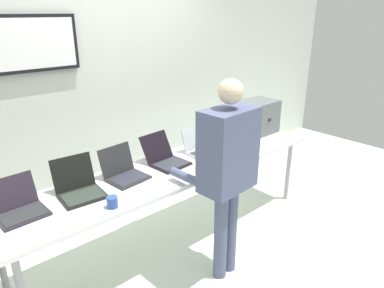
{
  "coord_description": "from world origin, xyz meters",
  "views": [
    {
      "loc": [
        -1.83,
        -2.27,
        2.09
      ],
      "look_at": [
        0.23,
        0.03,
        0.92
      ],
      "focal_mm": 33.13,
      "sensor_mm": 36.0,
      "label": 1
    }
  ],
  "objects_px": {
    "laptop_station_1": "(79,187)",
    "person": "(227,164)",
    "equipment_box": "(257,117)",
    "laptop_station_4": "(203,147)",
    "workbench": "(176,171)",
    "laptop_station_3": "(165,157)",
    "laptop_station_5": "(231,137)",
    "coffee_mug": "(112,202)",
    "laptop_station_0": "(19,206)",
    "laptop_station_2": "(124,171)"
  },
  "relations": [
    {
      "from": "laptop_station_1",
      "to": "person",
      "type": "xyz_separation_m",
      "value": [
        0.88,
        -0.71,
        0.16
      ]
    },
    {
      "from": "equipment_box",
      "to": "laptop_station_4",
      "type": "xyz_separation_m",
      "value": [
        -0.89,
        -0.03,
        -0.13
      ]
    },
    {
      "from": "workbench",
      "to": "laptop_station_3",
      "type": "xyz_separation_m",
      "value": [
        -0.03,
        0.12,
        0.11
      ]
    },
    {
      "from": "laptop_station_5",
      "to": "person",
      "type": "distance_m",
      "value": 1.13
    },
    {
      "from": "equipment_box",
      "to": "laptop_station_5",
      "type": "relative_size",
      "value": 1.07
    },
    {
      "from": "laptop_station_1",
      "to": "coffee_mug",
      "type": "relative_size",
      "value": 4.51
    },
    {
      "from": "workbench",
      "to": "person",
      "type": "height_order",
      "value": "person"
    },
    {
      "from": "laptop_station_4",
      "to": "laptop_station_5",
      "type": "bearing_deg",
      "value": 2.24
    },
    {
      "from": "laptop_station_3",
      "to": "laptop_station_4",
      "type": "bearing_deg",
      "value": -3.79
    },
    {
      "from": "laptop_station_1",
      "to": "coffee_mug",
      "type": "distance_m",
      "value": 0.35
    },
    {
      "from": "laptop_station_0",
      "to": "laptop_station_5",
      "type": "relative_size",
      "value": 0.82
    },
    {
      "from": "workbench",
      "to": "laptop_station_0",
      "type": "distance_m",
      "value": 1.31
    },
    {
      "from": "laptop_station_1",
      "to": "laptop_station_5",
      "type": "relative_size",
      "value": 0.94
    },
    {
      "from": "laptop_station_1",
      "to": "laptop_station_4",
      "type": "height_order",
      "value": "laptop_station_1"
    },
    {
      "from": "workbench",
      "to": "laptop_station_2",
      "type": "relative_size",
      "value": 9.04
    },
    {
      "from": "laptop_station_2",
      "to": "laptop_station_3",
      "type": "height_order",
      "value": "laptop_station_2"
    },
    {
      "from": "equipment_box",
      "to": "coffee_mug",
      "type": "xyz_separation_m",
      "value": [
        -2.09,
        -0.37,
        -0.14
      ]
    },
    {
      "from": "laptop_station_0",
      "to": "coffee_mug",
      "type": "bearing_deg",
      "value": -34.23
    },
    {
      "from": "laptop_station_3",
      "to": "laptop_station_4",
      "type": "relative_size",
      "value": 1.17
    },
    {
      "from": "laptop_station_4",
      "to": "laptop_station_3",
      "type": "bearing_deg",
      "value": 176.21
    },
    {
      "from": "laptop_station_0",
      "to": "laptop_station_1",
      "type": "bearing_deg",
      "value": -2.05
    },
    {
      "from": "workbench",
      "to": "person",
      "type": "bearing_deg",
      "value": -89.7
    },
    {
      "from": "laptop_station_4",
      "to": "laptop_station_5",
      "type": "height_order",
      "value": "laptop_station_5"
    },
    {
      "from": "person",
      "to": "laptop_station_0",
      "type": "bearing_deg",
      "value": 151.02
    },
    {
      "from": "laptop_station_5",
      "to": "laptop_station_2",
      "type": "bearing_deg",
      "value": 179.91
    },
    {
      "from": "laptop_station_2",
      "to": "laptop_station_3",
      "type": "relative_size",
      "value": 0.84
    },
    {
      "from": "workbench",
      "to": "laptop_station_4",
      "type": "bearing_deg",
      "value": 11.75
    },
    {
      "from": "laptop_station_3",
      "to": "coffee_mug",
      "type": "xyz_separation_m",
      "value": [
        -0.76,
        -0.37,
        -0.02
      ]
    },
    {
      "from": "laptop_station_1",
      "to": "laptop_station_2",
      "type": "height_order",
      "value": "laptop_station_1"
    },
    {
      "from": "equipment_box",
      "to": "laptop_station_4",
      "type": "relative_size",
      "value": 1.22
    },
    {
      "from": "laptop_station_4",
      "to": "coffee_mug",
      "type": "xyz_separation_m",
      "value": [
        -1.2,
        -0.34,
        -0.01
      ]
    },
    {
      "from": "laptop_station_4",
      "to": "laptop_station_5",
      "type": "xyz_separation_m",
      "value": [
        0.43,
        0.02,
        0.0
      ]
    },
    {
      "from": "laptop_station_1",
      "to": "equipment_box",
      "type": "bearing_deg",
      "value": 0.75
    },
    {
      "from": "equipment_box",
      "to": "laptop_station_0",
      "type": "bearing_deg",
      "value": -179.71
    },
    {
      "from": "laptop_station_0",
      "to": "person",
      "type": "xyz_separation_m",
      "value": [
        1.31,
        -0.73,
        0.17
      ]
    },
    {
      "from": "laptop_station_0",
      "to": "workbench",
      "type": "bearing_deg",
      "value": -4.55
    },
    {
      "from": "laptop_station_1",
      "to": "workbench",
      "type": "bearing_deg",
      "value": -5.78
    },
    {
      "from": "laptop_station_4",
      "to": "person",
      "type": "height_order",
      "value": "person"
    },
    {
      "from": "workbench",
      "to": "laptop_station_2",
      "type": "distance_m",
      "value": 0.49
    },
    {
      "from": "equipment_box",
      "to": "coffee_mug",
      "type": "distance_m",
      "value": 2.13
    },
    {
      "from": "equipment_box",
      "to": "laptop_station_2",
      "type": "relative_size",
      "value": 1.23
    },
    {
      "from": "workbench",
      "to": "coffee_mug",
      "type": "height_order",
      "value": "coffee_mug"
    },
    {
      "from": "workbench",
      "to": "laptop_station_4",
      "type": "height_order",
      "value": "laptop_station_4"
    },
    {
      "from": "equipment_box",
      "to": "laptop_station_4",
      "type": "distance_m",
      "value": 0.9
    },
    {
      "from": "workbench",
      "to": "laptop_station_0",
      "type": "height_order",
      "value": "laptop_station_0"
    },
    {
      "from": "workbench",
      "to": "laptop_station_5",
      "type": "xyz_separation_m",
      "value": [
        0.85,
        0.1,
        0.11
      ]
    },
    {
      "from": "laptop_station_1",
      "to": "laptop_station_3",
      "type": "height_order",
      "value": "laptop_station_1"
    },
    {
      "from": "laptop_station_3",
      "to": "person",
      "type": "relative_size",
      "value": 0.25
    },
    {
      "from": "laptop_station_3",
      "to": "person",
      "type": "bearing_deg",
      "value": -87.67
    },
    {
      "from": "laptop_station_1",
      "to": "person",
      "type": "height_order",
      "value": "person"
    }
  ]
}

